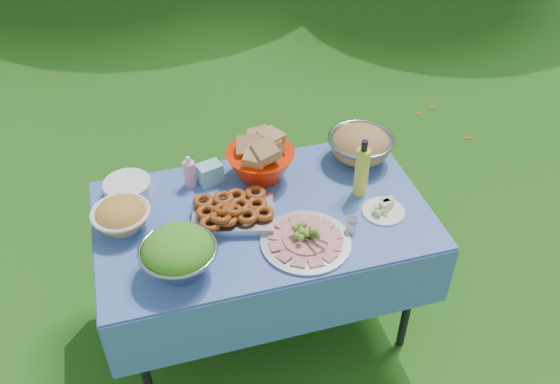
{
  "coord_description": "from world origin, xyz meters",
  "views": [
    {
      "loc": [
        -0.46,
        -1.89,
        2.51
      ],
      "look_at": [
        0.08,
        0.0,
        0.86
      ],
      "focal_mm": 38.0,
      "sensor_mm": 36.0,
      "label": 1
    }
  ],
  "objects_px": {
    "bread_bowl": "(260,158)",
    "pasta_bowl_steel": "(361,144)",
    "plate_stack": "(128,188)",
    "salad_bowl": "(178,253)",
    "oil_bottle": "(362,168)",
    "picnic_table": "(264,272)",
    "charcuterie_platter": "(306,235)"
  },
  "relations": [
    {
      "from": "bread_bowl",
      "to": "pasta_bowl_steel",
      "type": "distance_m",
      "value": 0.5
    },
    {
      "from": "plate_stack",
      "to": "salad_bowl",
      "type": "bearing_deg",
      "value": -73.52
    },
    {
      "from": "plate_stack",
      "to": "oil_bottle",
      "type": "height_order",
      "value": "oil_bottle"
    },
    {
      "from": "picnic_table",
      "to": "pasta_bowl_steel",
      "type": "bearing_deg",
      "value": 24.94
    },
    {
      "from": "charcuterie_platter",
      "to": "oil_bottle",
      "type": "xyz_separation_m",
      "value": [
        0.34,
        0.24,
        0.1
      ]
    },
    {
      "from": "bread_bowl",
      "to": "charcuterie_platter",
      "type": "xyz_separation_m",
      "value": [
        0.07,
        -0.49,
        -0.06
      ]
    },
    {
      "from": "picnic_table",
      "to": "plate_stack",
      "type": "distance_m",
      "value": 0.76
    },
    {
      "from": "picnic_table",
      "to": "oil_bottle",
      "type": "height_order",
      "value": "oil_bottle"
    },
    {
      "from": "picnic_table",
      "to": "oil_bottle",
      "type": "relative_size",
      "value": 5.02
    },
    {
      "from": "bread_bowl",
      "to": "pasta_bowl_steel",
      "type": "xyz_separation_m",
      "value": [
        0.5,
        0.0,
        -0.02
      ]
    },
    {
      "from": "charcuterie_platter",
      "to": "pasta_bowl_steel",
      "type": "bearing_deg",
      "value": 48.46
    },
    {
      "from": "oil_bottle",
      "to": "pasta_bowl_steel",
      "type": "bearing_deg",
      "value": 68.52
    },
    {
      "from": "pasta_bowl_steel",
      "to": "oil_bottle",
      "type": "relative_size",
      "value": 1.1
    },
    {
      "from": "salad_bowl",
      "to": "oil_bottle",
      "type": "height_order",
      "value": "oil_bottle"
    },
    {
      "from": "pasta_bowl_steel",
      "to": "picnic_table",
      "type": "bearing_deg",
      "value": -155.06
    },
    {
      "from": "bread_bowl",
      "to": "pasta_bowl_steel",
      "type": "height_order",
      "value": "bread_bowl"
    },
    {
      "from": "salad_bowl",
      "to": "plate_stack",
      "type": "bearing_deg",
      "value": 106.48
    },
    {
      "from": "plate_stack",
      "to": "picnic_table",
      "type": "bearing_deg",
      "value": -28.0
    },
    {
      "from": "oil_bottle",
      "to": "charcuterie_platter",
      "type": "bearing_deg",
      "value": -144.15
    },
    {
      "from": "salad_bowl",
      "to": "charcuterie_platter",
      "type": "distance_m",
      "value": 0.53
    },
    {
      "from": "pasta_bowl_steel",
      "to": "oil_bottle",
      "type": "height_order",
      "value": "oil_bottle"
    },
    {
      "from": "salad_bowl",
      "to": "plate_stack",
      "type": "relative_size",
      "value": 1.41
    },
    {
      "from": "plate_stack",
      "to": "bread_bowl",
      "type": "distance_m",
      "value": 0.62
    },
    {
      "from": "pasta_bowl_steel",
      "to": "charcuterie_platter",
      "type": "distance_m",
      "value": 0.66
    },
    {
      "from": "plate_stack",
      "to": "bread_bowl",
      "type": "xyz_separation_m",
      "value": [
        0.61,
        -0.04,
        0.07
      ]
    },
    {
      "from": "salad_bowl",
      "to": "pasta_bowl_steel",
      "type": "bearing_deg",
      "value": 27.69
    },
    {
      "from": "bread_bowl",
      "to": "charcuterie_platter",
      "type": "height_order",
      "value": "bread_bowl"
    },
    {
      "from": "picnic_table",
      "to": "salad_bowl",
      "type": "bearing_deg",
      "value": -148.67
    },
    {
      "from": "bread_bowl",
      "to": "oil_bottle",
      "type": "xyz_separation_m",
      "value": [
        0.41,
        -0.24,
        0.04
      ]
    },
    {
      "from": "bread_bowl",
      "to": "plate_stack",
      "type": "bearing_deg",
      "value": 176.51
    },
    {
      "from": "picnic_table",
      "to": "salad_bowl",
      "type": "xyz_separation_m",
      "value": [
        -0.4,
        -0.24,
        0.48
      ]
    },
    {
      "from": "salad_bowl",
      "to": "pasta_bowl_steel",
      "type": "distance_m",
      "value": 1.08
    }
  ]
}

